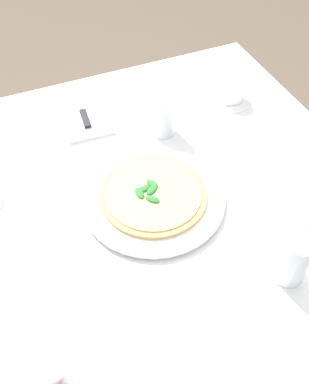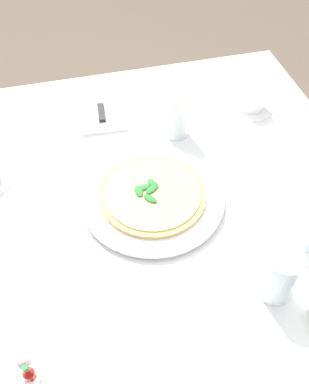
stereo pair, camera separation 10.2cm
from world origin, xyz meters
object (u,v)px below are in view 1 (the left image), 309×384
coffee_cup_right_edge (231,91)px  salt_shaker (60,382)px  water_glass_far_right (293,260)px  pizza_plate (153,198)px  pizza (153,194)px  napkin_folded (82,112)px  dinner_knife (82,108)px  water_glass_left_edge (306,209)px  water_glass_center_back (164,116)px

coffee_cup_right_edge → salt_shaker: (-0.60, 0.68, -0.01)m
water_glass_far_right → salt_shaker: bearing=94.3°
pizza_plate → water_glass_far_right: 0.35m
pizza_plate → pizza: (0.00, 0.00, 0.01)m
napkin_folded → dinner_knife: (0.00, -0.00, 0.01)m
pizza_plate → napkin_folded: (0.38, 0.06, -0.00)m
napkin_folded → water_glass_left_edge: bearing=-145.0°
water_glass_left_edge → coffee_cup_right_edge: bearing=-9.3°
water_glass_left_edge → dinner_knife: bearing=31.6°
pizza → napkin_folded: bearing=9.4°
pizza_plate → water_glass_far_right: (-0.29, -0.18, 0.04)m
coffee_cup_right_edge → napkin_folded: size_ratio=0.57×
water_glass_left_edge → napkin_folded: size_ratio=0.45×
pizza_plate → pizza: bearing=66.4°
pizza_plate → dinner_knife: dinner_knife is taller
pizza_plate → salt_shaker: salt_shaker is taller
pizza → water_glass_left_edge: (-0.19, -0.29, 0.02)m
coffee_cup_right_edge → dinner_knife: (0.10, 0.43, -0.01)m
water_glass_center_back → water_glass_far_right: size_ratio=1.04×
pizza_plate → water_glass_far_right: water_glass_far_right is taller
pizza → coffee_cup_right_edge: bearing=-53.1°
water_glass_center_back → water_glass_far_right: (-0.51, -0.06, -0.00)m
pizza_plate → pizza: size_ratio=1.34×
pizza → coffee_cup_right_edge: coffee_cup_right_edge is taller
pizza → dinner_knife: 0.38m
napkin_folded → dinner_knife: 0.01m
coffee_cup_right_edge → water_glass_center_back: (-0.06, 0.24, 0.03)m
coffee_cup_right_edge → napkin_folded: coffee_cup_right_edge is taller
pizza → water_glass_center_back: size_ratio=2.01×
water_glass_left_edge → water_glass_far_right: (-0.10, 0.11, 0.01)m
water_glass_center_back → salt_shaker: (-0.55, 0.43, -0.03)m
coffee_cup_right_edge → water_glass_left_edge: (-0.46, 0.08, 0.02)m
salt_shaker → water_glass_left_edge: bearing=-77.0°
pizza_plate → water_glass_left_edge: water_glass_left_edge is taller
napkin_folded → water_glass_far_right: bearing=-156.8°
dinner_knife → pizza: bearing=-165.5°
water_glass_left_edge → pizza_plate: bearing=56.4°
pizza_plate → water_glass_left_edge: (-0.19, -0.29, 0.04)m
water_glass_far_right → napkin_folded: water_glass_far_right is taller
pizza → water_glass_far_right: size_ratio=2.09×
water_glass_center_back → water_glass_left_edge: water_glass_center_back is taller
napkin_folded → salt_shaker: 0.75m
pizza → water_glass_far_right: 0.35m
water_glass_left_edge → water_glass_far_right: water_glass_far_right is taller
water_glass_far_right → napkin_folded: 0.71m
water_glass_center_back → water_glass_far_right: 0.51m
napkin_folded → water_glass_center_back: bearing=-127.2°
pizza_plate → salt_shaker: bearing=136.6°
water_glass_center_back → water_glass_far_right: water_glass_center_back is taller
pizza_plate → coffee_cup_right_edge: coffee_cup_right_edge is taller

